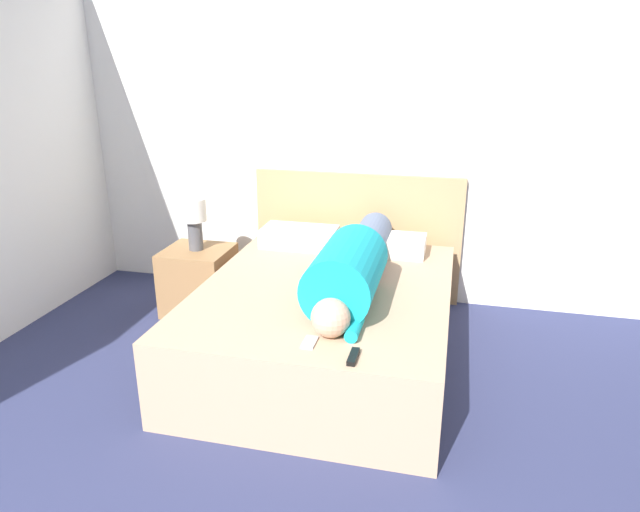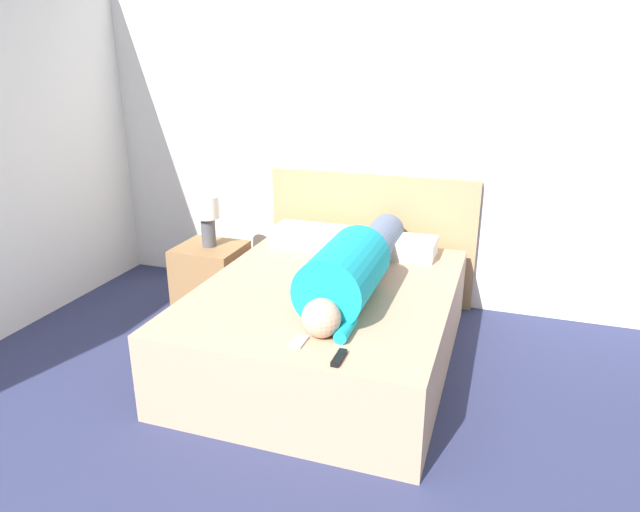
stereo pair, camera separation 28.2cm
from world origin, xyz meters
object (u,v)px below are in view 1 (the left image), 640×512
(pillow_second, at_px, (388,244))
(person_lying, at_px, (353,265))
(cell_phone, at_px, (310,342))
(bed, at_px, (325,323))
(nightstand, at_px, (199,280))
(pillow_near_headboard, at_px, (300,237))
(table_lamp, at_px, (194,218))
(tv_remote, at_px, (353,357))

(pillow_second, bearing_deg, person_lying, -99.02)
(pillow_second, bearing_deg, cell_phone, -97.92)
(person_lying, distance_m, cell_phone, 0.75)
(bed, relative_size, nightstand, 3.88)
(bed, bearing_deg, cell_phone, -82.89)
(pillow_near_headboard, bearing_deg, table_lamp, -163.62)
(nightstand, xyz_separation_m, cell_phone, (1.22, -1.28, 0.28))
(person_lying, bearing_deg, pillow_second, 80.98)
(table_lamp, bearing_deg, tv_remote, -43.21)
(table_lamp, distance_m, pillow_near_headboard, 0.80)
(bed, xyz_separation_m, pillow_near_headboard, (-0.37, 0.74, 0.33))
(person_lying, xyz_separation_m, tv_remote, (0.16, -0.82, -0.16))
(table_lamp, bearing_deg, cell_phone, -46.24)
(table_lamp, bearing_deg, pillow_near_headboard, 16.38)
(nightstand, height_order, tv_remote, tv_remote)
(table_lamp, distance_m, cell_phone, 1.78)
(pillow_near_headboard, distance_m, cell_phone, 1.57)
(pillow_near_headboard, bearing_deg, person_lying, -54.36)
(nightstand, xyz_separation_m, person_lying, (1.31, -0.55, 0.44))
(person_lying, relative_size, tv_remote, 11.25)
(bed, distance_m, nightstand, 1.24)
(bed, height_order, table_lamp, table_lamp)
(table_lamp, bearing_deg, pillow_second, 8.79)
(person_lying, bearing_deg, tv_remote, -79.16)
(bed, distance_m, pillow_near_headboard, 0.89)
(nightstand, bearing_deg, pillow_near_headboard, 16.38)
(nightstand, height_order, table_lamp, table_lamp)
(nightstand, height_order, pillow_near_headboard, pillow_near_headboard)
(nightstand, distance_m, pillow_near_headboard, 0.85)
(pillow_near_headboard, relative_size, pillow_second, 1.05)
(cell_phone, bearing_deg, nightstand, 133.76)
(person_lying, relative_size, pillow_near_headboard, 3.01)
(bed, bearing_deg, pillow_second, 67.58)
(pillow_second, height_order, tv_remote, pillow_second)
(tv_remote, bearing_deg, bed, 111.42)
(tv_remote, bearing_deg, pillow_second, 91.25)
(nightstand, bearing_deg, tv_remote, -43.21)
(bed, height_order, pillow_near_headboard, pillow_near_headboard)
(pillow_near_headboard, bearing_deg, tv_remote, -65.96)
(nightstand, bearing_deg, bed, -24.53)
(bed, bearing_deg, table_lamp, 155.47)
(table_lamp, relative_size, person_lying, 0.23)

